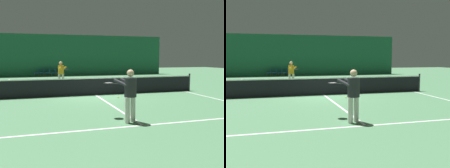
{
  "view_description": "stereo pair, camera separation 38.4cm",
  "coord_description": "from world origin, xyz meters",
  "views": [
    {
      "loc": [
        -3.09,
        -13.26,
        2.1
      ],
      "look_at": [
        -0.1,
        -3.46,
        0.98
      ],
      "focal_mm": 40.0,
      "sensor_mm": 36.0,
      "label": 1
    },
    {
      "loc": [
        -2.73,
        -13.37,
        2.1
      ],
      "look_at": [
        -0.1,
        -3.46,
        0.98
      ],
      "focal_mm": 40.0,
      "sensor_mm": 36.0,
      "label": 2
    }
  ],
  "objects": [
    {
      "name": "player_far",
      "position": [
        -1.38,
        4.78,
        1.03
      ],
      "size": [
        0.76,
        1.44,
        1.76
      ],
      "rotation": [
        0.0,
        0.0,
        -1.27
      ],
      "color": "beige",
      "rests_on": "ground"
    },
    {
      "name": "court_line_sideline_right",
      "position": [
        5.5,
        0.0,
        0.0
      ],
      "size": [
        0.1,
        23.8,
        0.0
      ],
      "color": "white",
      "rests_on": "ground"
    },
    {
      "name": "court_line_service_far",
      "position": [
        0.0,
        6.4,
        0.0
      ],
      "size": [
        8.25,
        0.1,
        0.0
      ],
      "color": "white",
      "rests_on": "ground"
    },
    {
      "name": "courtside_chair_4",
      "position": [
        -0.68,
        14.1,
        0.49
      ],
      "size": [
        0.44,
        0.44,
        0.84
      ],
      "rotation": [
        0.0,
        0.0,
        -1.57
      ],
      "color": "brown",
      "rests_on": "ground"
    },
    {
      "name": "court_line_service_near",
      "position": [
        0.0,
        -6.4,
        0.0
      ],
      "size": [
        8.25,
        0.1,
        0.0
      ],
      "color": "white",
      "rests_on": "ground"
    },
    {
      "name": "courtside_chair_0",
      "position": [
        -3.0,
        14.1,
        0.49
      ],
      "size": [
        0.44,
        0.44,
        0.84
      ],
      "rotation": [
        0.0,
        0.0,
        -1.57
      ],
      "color": "brown",
      "rests_on": "ground"
    },
    {
      "name": "tennis_net",
      "position": [
        0.0,
        0.0,
        0.51
      ],
      "size": [
        12.0,
        0.1,
        1.07
      ],
      "color": "black",
      "rests_on": "ground"
    },
    {
      "name": "backdrop_curtain",
      "position": [
        0.0,
        14.65,
        2.25
      ],
      "size": [
        23.0,
        0.12,
        4.5
      ],
      "color": "#1E5B3D",
      "rests_on": "ground"
    },
    {
      "name": "court_line_baseline_far",
      "position": [
        0.0,
        11.9,
        0.0
      ],
      "size": [
        11.0,
        0.1,
        0.0
      ],
      "color": "white",
      "rests_on": "ground"
    },
    {
      "name": "player_near",
      "position": [
        -0.28,
        -5.92,
        0.99
      ],
      "size": [
        0.95,
        1.38,
        1.7
      ],
      "rotation": [
        0.0,
        0.0,
        2.05
      ],
      "color": "beige",
      "rests_on": "ground"
    },
    {
      "name": "court_line_centre",
      "position": [
        0.0,
        0.0,
        0.0
      ],
      "size": [
        0.1,
        12.8,
        0.0
      ],
      "color": "white",
      "rests_on": "ground"
    },
    {
      "name": "ground_plane",
      "position": [
        0.0,
        0.0,
        0.0
      ],
      "size": [
        60.0,
        60.0,
        0.0
      ],
      "primitive_type": "plane",
      "color": "#4C7F56"
    },
    {
      "name": "tennis_ball",
      "position": [
        0.9,
        -1.27,
        0.03
      ],
      "size": [
        0.07,
        0.07,
        0.07
      ],
      "color": "#D1DB33",
      "rests_on": "ground"
    },
    {
      "name": "courtside_chair_3",
      "position": [
        -1.26,
        14.1,
        0.49
      ],
      "size": [
        0.44,
        0.44,
        0.84
      ],
      "rotation": [
        0.0,
        0.0,
        -1.57
      ],
      "color": "brown",
      "rests_on": "ground"
    },
    {
      "name": "courtside_chair_2",
      "position": [
        -1.84,
        14.1,
        0.49
      ],
      "size": [
        0.44,
        0.44,
        0.84
      ],
      "rotation": [
        0.0,
        0.0,
        -1.57
      ],
      "color": "brown",
      "rests_on": "ground"
    },
    {
      "name": "courtside_chair_1",
      "position": [
        -2.42,
        14.1,
        0.49
      ],
      "size": [
        0.44,
        0.44,
        0.84
      ],
      "rotation": [
        0.0,
        0.0,
        -1.57
      ],
      "color": "brown",
      "rests_on": "ground"
    }
  ]
}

